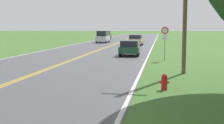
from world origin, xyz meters
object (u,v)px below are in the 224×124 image
car_champagne_hatchback_approaching (136,40)px  traffic_sign (165,35)px  car_dark_green_hatchback_nearest (130,47)px  fire_hydrant (164,82)px  car_silver_suv_mid_near (103,37)px  car_dark_grey_suv_mid_far (105,35)px

car_champagne_hatchback_approaching → traffic_sign: bearing=13.4°
car_dark_green_hatchback_nearest → car_champagne_hatchback_approaching: bearing=-179.5°
traffic_sign → car_dark_green_hatchback_nearest: size_ratio=0.76×
fire_hydrant → car_dark_green_hatchback_nearest: 15.80m
car_champagne_hatchback_approaching → car_silver_suv_mid_near: size_ratio=0.85×
car_dark_green_hatchback_nearest → car_dark_grey_suv_mid_far: car_dark_grey_suv_mid_far is taller
car_dark_green_hatchback_nearest → car_champagne_hatchback_approaching: size_ratio=0.94×
car_silver_suv_mid_near → traffic_sign: bearing=-159.8°
fire_hydrant → traffic_sign: traffic_sign is taller
car_silver_suv_mid_near → car_dark_grey_suv_mid_far: bearing=8.1°
car_dark_green_hatchback_nearest → fire_hydrant: bearing=9.1°
fire_hydrant → car_champagne_hatchback_approaching: 31.35m
car_dark_green_hatchback_nearest → car_dark_grey_suv_mid_far: (-8.78, 35.57, 0.18)m
car_champagne_hatchback_approaching → car_silver_suv_mid_near: (-6.19, 7.41, 0.20)m
traffic_sign → car_silver_suv_mid_near: size_ratio=0.60×
fire_hydrant → car_dark_green_hatchback_nearest: size_ratio=0.20×
car_champagne_hatchback_approaching → car_dark_grey_suv_mid_far: bearing=-155.9°
fire_hydrant → car_dark_grey_suv_mid_far: 52.43m
traffic_sign → car_silver_suv_mid_near: (-10.06, 26.68, -1.02)m
car_dark_green_hatchback_nearest → car_dark_grey_suv_mid_far: size_ratio=0.85×
car_dark_green_hatchback_nearest → traffic_sign: bearing=39.0°
fire_hydrant → car_dark_grey_suv_mid_far: bearing=103.1°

